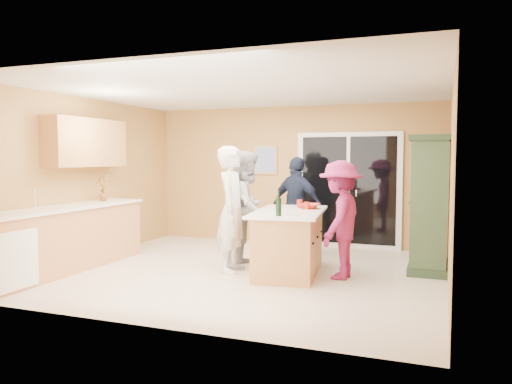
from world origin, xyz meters
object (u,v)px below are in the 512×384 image
(woman_white, at_px, (233,209))
(woman_magenta, at_px, (340,220))
(woman_navy, at_px, (297,206))
(woman_grey, at_px, (248,208))
(green_hutch, at_px, (430,206))
(kitchen_island, at_px, (289,244))

(woman_white, height_order, woman_magenta, woman_white)
(woman_white, xyz_separation_m, woman_navy, (0.54, 1.50, -0.07))
(woman_grey, relative_size, woman_magenta, 1.09)
(woman_white, relative_size, woman_magenta, 1.13)
(woman_navy, bearing_deg, green_hutch, -173.04)
(kitchen_island, height_order, woman_white, woman_white)
(green_hutch, relative_size, woman_navy, 1.18)
(woman_white, distance_m, woman_navy, 1.59)
(woman_grey, height_order, woman_navy, woman_grey)
(kitchen_island, bearing_deg, woman_navy, 93.60)
(green_hutch, height_order, woman_magenta, green_hutch)
(woman_white, bearing_deg, woman_magenta, -89.76)
(kitchen_island, bearing_deg, green_hutch, 17.72)
(kitchen_island, distance_m, woman_white, 0.95)
(woman_white, xyz_separation_m, woman_magenta, (1.53, 0.15, -0.10))
(woman_grey, bearing_deg, woman_magenta, -104.14)
(kitchen_island, distance_m, woman_grey, 0.92)
(woman_white, xyz_separation_m, woman_grey, (0.05, 0.45, -0.03))
(woman_white, distance_m, woman_magenta, 1.54)
(green_hutch, bearing_deg, woman_grey, -167.47)
(green_hutch, xyz_separation_m, woman_navy, (-2.11, 0.47, -0.12))
(green_hutch, xyz_separation_m, woman_magenta, (-1.12, -0.88, -0.15))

